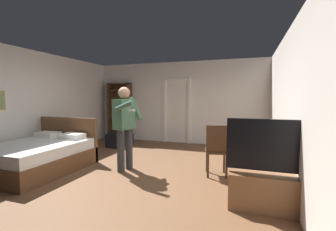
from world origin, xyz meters
name	(u,v)px	position (x,y,z in m)	size (l,w,h in m)	color
ground_plane	(129,174)	(0.00, 0.00, 0.00)	(7.36, 7.36, 0.00)	brown
wall_back	(178,103)	(0.00, 3.40, 1.33)	(5.87, 0.12, 2.66)	silver
wall_left	(19,105)	(-2.88, 0.00, 1.33)	(0.15, 6.93, 2.66)	silver
wall_right	(295,109)	(2.88, 0.00, 1.33)	(0.12, 6.93, 2.66)	silver
doorway_frame	(177,106)	(-0.02, 3.32, 1.22)	(0.93, 0.08, 2.13)	white
bed	(38,155)	(-1.89, -0.39, 0.30)	(1.61, 1.95, 1.02)	brown
bookshelf	(120,110)	(-2.07, 3.18, 1.06)	(0.84, 0.32, 2.00)	#4C331E
tv_flatscreen	(272,184)	(2.52, -0.70, 0.36)	(1.18, 0.40, 1.22)	brown
side_table	(248,157)	(2.22, 0.24, 0.47)	(0.64, 0.64, 0.70)	brown
laptop	(247,141)	(2.20, 0.20, 0.75)	(0.38, 0.38, 0.17)	black
bottle_on_table	(257,139)	(2.36, 0.16, 0.80)	(0.06, 0.06, 0.24)	#23491F
wooden_chair	(217,148)	(1.66, 0.40, 0.54)	(0.50, 0.50, 0.99)	#4C331E
person_blue_shirt	(125,122)	(-0.16, 0.16, 0.99)	(0.60, 0.69, 1.71)	#333338
suitcase_dark	(115,141)	(-1.55, 2.01, 0.20)	(0.46, 0.39, 0.40)	black
suitcase_small	(125,139)	(-1.53, 2.55, 0.17)	(0.51, 0.28, 0.33)	#1E2D38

